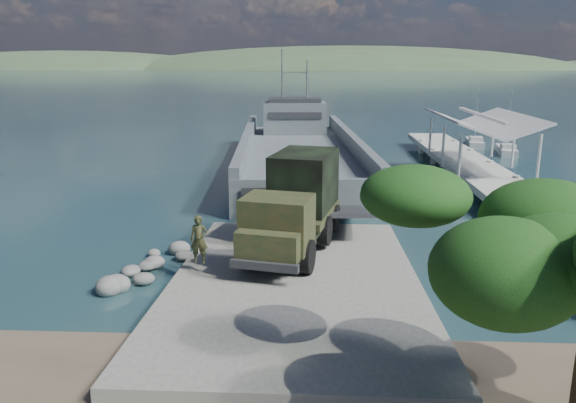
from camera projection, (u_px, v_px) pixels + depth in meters
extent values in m
plane|color=#1C3D44|center=(297.00, 279.00, 24.13)|extent=(1400.00, 1400.00, 0.00)
cube|color=slate|center=(296.00, 282.00, 23.10)|extent=(10.00, 18.00, 0.50)
cube|color=beige|center=(484.00, 175.00, 40.70)|extent=(4.00, 44.00, 0.50)
cube|color=#4F585D|center=(299.00, 164.00, 48.18)|extent=(11.71, 32.09, 2.62)
cube|color=#4F585D|center=(247.00, 141.00, 47.60)|extent=(2.91, 31.45, 1.36)
cube|color=#4F585D|center=(350.00, 141.00, 47.81)|extent=(2.91, 31.45, 1.36)
cube|color=#4F585D|center=(310.00, 202.00, 32.89)|extent=(9.45, 1.10, 2.73)
cube|color=#4F585D|center=(294.00, 118.00, 57.64)|extent=(6.59, 4.64, 3.15)
cube|color=#27292C|center=(294.00, 100.00, 57.21)|extent=(5.48, 3.73, 0.42)
cylinder|color=gray|center=(282.00, 76.00, 56.58)|extent=(0.17, 0.17, 5.25)
cylinder|color=gray|center=(307.00, 81.00, 56.77)|extent=(0.17, 0.17, 4.20)
cylinder|color=black|center=(248.00, 251.00, 23.88)|extent=(0.80, 1.52, 1.44)
cylinder|color=black|center=(306.00, 257.00, 23.23)|extent=(0.80, 1.52, 1.44)
cylinder|color=black|center=(273.00, 227.00, 27.41)|extent=(0.80, 1.52, 1.44)
cylinder|color=black|center=(325.00, 231.00, 26.76)|extent=(0.80, 1.52, 1.44)
cylinder|color=black|center=(286.00, 215.00, 29.49)|extent=(0.80, 1.52, 1.44)
cylinder|color=black|center=(333.00, 218.00, 28.84)|extent=(0.80, 1.52, 1.44)
cube|color=black|center=(295.00, 229.00, 26.42)|extent=(4.20, 8.77, 0.28)
cube|color=#20321C|center=(277.00, 223.00, 23.33)|extent=(3.19, 2.76, 2.22)
cube|color=#20321C|center=(268.00, 245.00, 22.22)|extent=(2.71, 1.52, 1.11)
cube|color=#20321C|center=(303.00, 213.00, 27.78)|extent=(3.81, 5.59, 0.39)
cube|color=black|center=(304.00, 180.00, 27.59)|extent=(3.51, 4.69, 2.78)
cube|color=#27292C|center=(264.00, 266.00, 21.86)|extent=(2.77, 0.87, 0.33)
imported|color=#20321C|center=(199.00, 248.00, 23.33)|extent=(0.75, 0.50, 2.03)
cube|color=#B8B8B8|center=(506.00, 151.00, 56.11)|extent=(2.47, 5.45, 0.86)
cube|color=#B8B8B8|center=(508.00, 147.00, 55.07)|extent=(1.60, 1.75, 0.57)
cylinder|color=gray|center=(509.00, 120.00, 55.35)|extent=(0.10, 0.10, 5.73)
cube|color=#B8B8B8|center=(474.00, 144.00, 61.25)|extent=(2.38, 5.50, 0.87)
cube|color=#B8B8B8|center=(476.00, 139.00, 60.19)|extent=(1.58, 1.74, 0.58)
cylinder|color=gray|center=(477.00, 115.00, 60.48)|extent=(0.10, 0.10, 5.81)
ellipsoid|color=#11360E|center=(415.00, 195.00, 14.69)|extent=(2.85, 2.85, 1.63)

